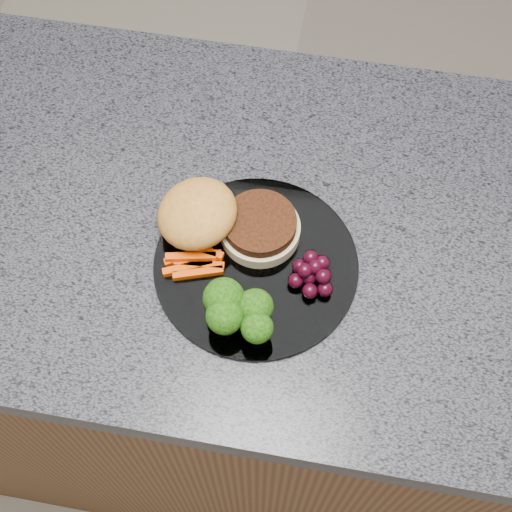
% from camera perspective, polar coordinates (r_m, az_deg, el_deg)
% --- Properties ---
extents(island_cabinet, '(1.20, 0.60, 0.86)m').
position_cam_1_polar(island_cabinet, '(1.37, -3.16, -6.69)').
color(island_cabinet, brown).
rests_on(island_cabinet, ground).
extents(countertop, '(1.20, 0.60, 0.04)m').
position_cam_1_polar(countertop, '(0.97, -4.46, 3.09)').
color(countertop, '#474750').
rests_on(countertop, island_cabinet).
extents(plate, '(0.26, 0.26, 0.01)m').
position_cam_1_polar(plate, '(0.90, -0.00, -0.69)').
color(plate, white).
rests_on(plate, countertop).
extents(burger, '(0.20, 0.13, 0.06)m').
position_cam_1_polar(burger, '(0.91, -2.93, 2.87)').
color(burger, beige).
rests_on(burger, plate).
extents(carrot_sticks, '(0.08, 0.06, 0.02)m').
position_cam_1_polar(carrot_sticks, '(0.90, -4.96, -0.35)').
color(carrot_sticks, '#DE4503').
rests_on(carrot_sticks, plate).
extents(broccoli, '(0.09, 0.07, 0.06)m').
position_cam_1_polar(broccoli, '(0.84, -1.56, -4.32)').
color(broccoli, '#51832F').
rests_on(broccoli, plate).
extents(grape_bunch, '(0.06, 0.06, 0.03)m').
position_cam_1_polar(grape_bunch, '(0.88, 4.59, -1.38)').
color(grape_bunch, black).
rests_on(grape_bunch, plate).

